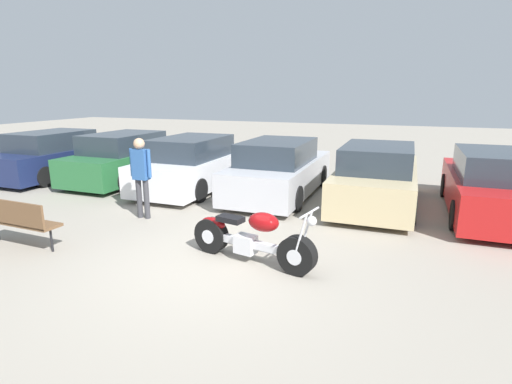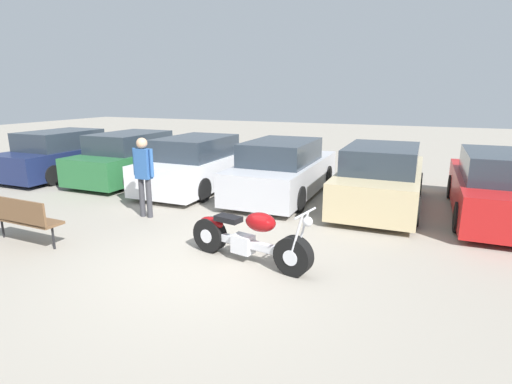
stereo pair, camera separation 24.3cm
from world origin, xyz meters
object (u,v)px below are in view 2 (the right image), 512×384
object	(u,v)px
parked_car_green	(135,158)
parked_car_white	(200,164)
parked_car_champagne	(381,178)
parked_car_red	(500,188)
parked_car_navy	(67,155)
person_standing	(144,170)
motorcycle	(248,238)
park_bench	(20,216)
parked_car_silver	(283,170)

from	to	relation	value
parked_car_green	parked_car_white	distance (m)	2.51
parked_car_champagne	parked_car_red	xyz separation A→B (m)	(2.50, -0.07, 0.00)
parked_car_white	parked_car_navy	bearing A→B (deg)	-178.15
parked_car_white	parked_car_red	size ratio (longest dim) A/B	1.00
parked_car_red	person_standing	world-z (taller)	person_standing
motorcycle	parked_car_red	bearing A→B (deg)	46.02
parked_car_green	parked_car_champagne	bearing A→B (deg)	-1.22
motorcycle	person_standing	world-z (taller)	person_standing
parked_car_green	person_standing	bearing A→B (deg)	-47.97
parked_car_white	parked_car_champagne	size ratio (longest dim) A/B	1.00
park_bench	person_standing	bearing A→B (deg)	65.68
parked_car_green	person_standing	xyz separation A→B (m)	(2.83, -3.14, 0.38)
parked_car_red	park_bench	bearing A→B (deg)	-147.81
parked_car_navy	parked_car_silver	xyz separation A→B (m)	(7.50, 0.25, 0.00)
parked_car_champagne	person_standing	size ratio (longest dim) A/B	2.57
parked_car_champagne	park_bench	world-z (taller)	parked_car_champagne
parked_car_white	parked_car_champagne	bearing A→B (deg)	0.64
parked_car_red	parked_car_green	bearing A→B (deg)	178.67
parked_car_white	motorcycle	bearing A→B (deg)	-51.46
parked_car_green	motorcycle	bearing A→B (deg)	-37.23
motorcycle	parked_car_champagne	world-z (taller)	parked_car_champagne
parked_car_champagne	person_standing	xyz separation A→B (m)	(-4.67, -2.98, 0.38)
parked_car_silver	parked_car_white	bearing A→B (deg)	-177.92
park_bench	person_standing	xyz separation A→B (m)	(1.01, 2.23, 0.51)
parked_car_red	parked_car_white	bearing A→B (deg)	179.88
parked_car_green	parked_car_silver	world-z (taller)	same
parked_car_red	parked_car_silver	bearing A→B (deg)	178.78
parked_car_navy	parked_car_champagne	bearing A→B (deg)	1.24
parked_car_green	parked_car_silver	bearing A→B (deg)	-1.43
parked_car_white	parked_car_red	xyz separation A→B (m)	(7.50, -0.02, 0.00)
parked_car_navy	parked_car_white	bearing A→B (deg)	1.85
parked_car_green	parked_car_silver	size ratio (longest dim) A/B	1.00
parked_car_navy	park_bench	size ratio (longest dim) A/B	2.82
parked_car_champagne	park_bench	size ratio (longest dim) A/B	2.82
parked_car_champagne	person_standing	world-z (taller)	person_standing
motorcycle	parked_car_green	xyz separation A→B (m)	(-5.90, 4.48, 0.27)
parked_car_silver	park_bench	bearing A→B (deg)	-121.15
person_standing	parked_car_navy	bearing A→B (deg)	152.58
parked_car_navy	park_bench	world-z (taller)	parked_car_navy
parked_car_silver	person_standing	world-z (taller)	person_standing
parked_car_white	parked_car_silver	world-z (taller)	same
parked_car_green	parked_car_red	bearing A→B (deg)	-1.33
motorcycle	parked_car_navy	bearing A→B (deg)	153.95
parked_car_green	parked_car_red	size ratio (longest dim) A/B	1.00
motorcycle	parked_car_silver	distance (m)	4.46
parked_car_navy	person_standing	bearing A→B (deg)	-27.42
parked_car_silver	person_standing	bearing A→B (deg)	-125.66
motorcycle	park_bench	size ratio (longest dim) A/B	1.40
parked_car_red	park_bench	size ratio (longest dim) A/B	2.82
park_bench	parked_car_silver	bearing A→B (deg)	58.85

